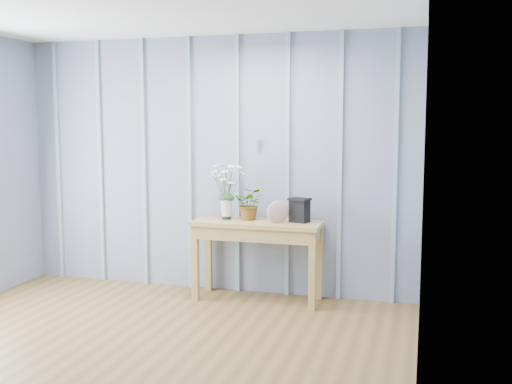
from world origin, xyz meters
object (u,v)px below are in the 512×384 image
(sideboard, at_px, (257,233))
(daisy_vase, at_px, (226,184))
(felt_disc_vessel, at_px, (278,212))
(carved_box, at_px, (300,210))

(sideboard, xyz_separation_m, daisy_vase, (-0.31, 0.02, 0.45))
(felt_disc_vessel, distance_m, carved_box, 0.21)
(daisy_vase, relative_size, carved_box, 2.41)
(carved_box, bearing_deg, felt_disc_vessel, -150.06)
(daisy_vase, distance_m, carved_box, 0.74)
(daisy_vase, bearing_deg, carved_box, 2.28)
(sideboard, relative_size, felt_disc_vessel, 5.76)
(daisy_vase, height_order, felt_disc_vessel, daisy_vase)
(sideboard, bearing_deg, felt_disc_vessel, -13.81)
(sideboard, xyz_separation_m, felt_disc_vessel, (0.21, -0.05, 0.22))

